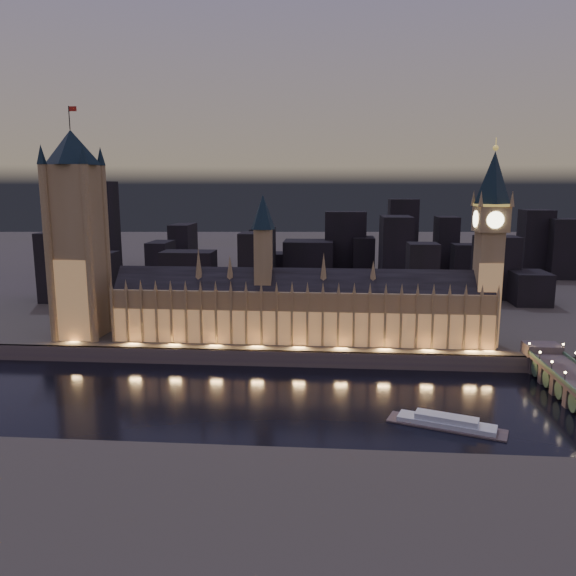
# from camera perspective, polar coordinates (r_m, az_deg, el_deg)

# --- Properties ---
(ground_plane) EXTENTS (2000.00, 2000.00, 0.00)m
(ground_plane) POSITION_cam_1_polar(r_m,az_deg,el_deg) (250.31, -2.16, -10.88)
(ground_plane) COLOR black
(ground_plane) RESTS_ON ground
(north_bank) EXTENTS (2000.00, 960.00, 8.00)m
(north_bank) POSITION_cam_1_polar(r_m,az_deg,el_deg) (757.05, 2.38, 3.85)
(north_bank) COLOR #4A4737
(north_bank) RESTS_ON ground
(embankment_wall) EXTENTS (2000.00, 2.50, 8.00)m
(embankment_wall) POSITION_cam_1_polar(r_m,az_deg,el_deg) (287.42, -1.22, -7.18)
(embankment_wall) COLOR #4F434E
(embankment_wall) RESTS_ON ground
(palace_of_westminster) EXTENTS (202.00, 21.56, 78.00)m
(palace_of_westminster) POSITION_cam_1_polar(r_m,az_deg,el_deg) (300.82, 1.12, -1.96)
(palace_of_westminster) COLOR #98794E
(palace_of_westminster) RESTS_ON north_bank
(victoria_tower) EXTENTS (31.68, 31.68, 123.33)m
(victoria_tower) POSITION_cam_1_polar(r_m,az_deg,el_deg) (324.78, -20.69, 5.94)
(victoria_tower) COLOR #98794E
(victoria_tower) RESTS_ON north_bank
(elizabeth_tower) EXTENTS (18.00, 18.00, 106.00)m
(elizabeth_tower) POSITION_cam_1_polar(r_m,az_deg,el_deg) (305.25, 19.85, 5.33)
(elizabeth_tower) COLOR #98794E
(elizabeth_tower) RESTS_ON north_bank
(river_boat) EXTENTS (45.04, 24.83, 4.50)m
(river_boat) POSITION_cam_1_polar(r_m,az_deg,el_deg) (228.35, 15.78, -13.04)
(river_boat) COLOR #4F434E
(river_boat) RESTS_ON ground
(city_backdrop) EXTENTS (476.75, 215.63, 86.04)m
(city_backdrop) POSITION_cam_1_polar(r_m,az_deg,el_deg) (482.31, 5.06, 3.33)
(city_backdrop) COLOR black
(city_backdrop) RESTS_ON north_bank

